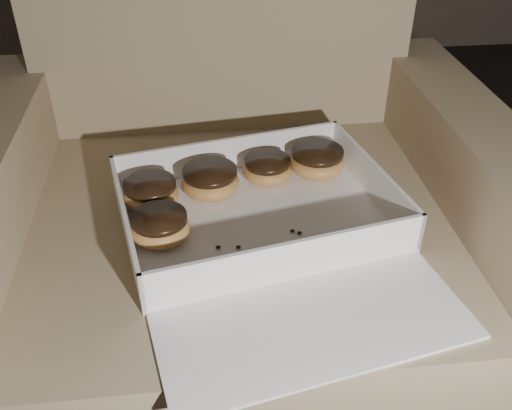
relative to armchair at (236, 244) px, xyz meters
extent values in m
cube|color=#887956|center=(0.00, -0.04, -0.08)|extent=(0.68, 0.68, 0.40)
cube|color=#887956|center=(-0.37, -0.04, -0.01)|extent=(0.11, 0.68, 0.53)
cube|color=#887956|center=(0.37, -0.04, -0.01)|extent=(0.11, 0.68, 0.53)
cube|color=white|center=(0.02, -0.09, 0.12)|extent=(0.44, 0.36, 0.01)
cube|color=white|center=(0.00, 0.05, 0.16)|extent=(0.38, 0.08, 0.06)
cube|color=white|center=(0.05, -0.23, 0.16)|extent=(0.38, 0.08, 0.06)
cube|color=white|center=(-0.16, -0.13, 0.16)|extent=(0.06, 0.29, 0.06)
cube|color=white|center=(0.21, -0.05, 0.16)|extent=(0.06, 0.29, 0.06)
cube|color=#C24E62|center=(0.22, -0.05, 0.16)|extent=(0.06, 0.28, 0.05)
cube|color=white|center=(0.07, -0.31, 0.12)|extent=(0.41, 0.24, 0.01)
ellipsoid|color=gold|center=(-0.04, -0.02, 0.15)|extent=(0.09, 0.09, 0.04)
cylinder|color=black|center=(-0.04, -0.02, 0.17)|extent=(0.09, 0.09, 0.01)
ellipsoid|color=gold|center=(0.05, 0.00, 0.15)|extent=(0.08, 0.08, 0.04)
cylinder|color=black|center=(0.05, 0.00, 0.16)|extent=(0.07, 0.07, 0.01)
ellipsoid|color=gold|center=(-0.13, -0.05, 0.15)|extent=(0.09, 0.09, 0.04)
cylinder|color=black|center=(-0.13, -0.05, 0.16)|extent=(0.08, 0.08, 0.01)
ellipsoid|color=gold|center=(0.14, 0.02, 0.15)|extent=(0.09, 0.09, 0.04)
cylinder|color=black|center=(0.14, 0.02, 0.17)|extent=(0.09, 0.09, 0.01)
ellipsoid|color=gold|center=(-0.12, -0.13, 0.15)|extent=(0.08, 0.08, 0.04)
cylinder|color=black|center=(-0.12, -0.13, 0.16)|extent=(0.08, 0.08, 0.01)
ellipsoid|color=black|center=(-0.11, -0.23, 0.13)|extent=(0.01, 0.01, 0.00)
ellipsoid|color=black|center=(-0.04, -0.16, 0.13)|extent=(0.01, 0.01, 0.00)
ellipsoid|color=black|center=(0.08, -0.14, 0.13)|extent=(0.01, 0.01, 0.00)
ellipsoid|color=black|center=(-0.01, -0.17, 0.13)|extent=(0.01, 0.01, 0.00)
ellipsoid|color=black|center=(0.07, -0.14, 0.13)|extent=(0.01, 0.01, 0.00)
camera|label=1|loc=(-0.05, -0.78, 0.64)|focal=40.00mm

